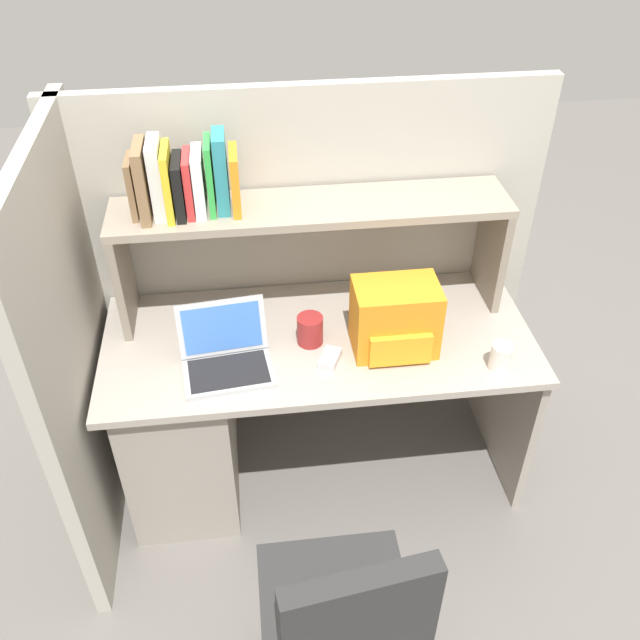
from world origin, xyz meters
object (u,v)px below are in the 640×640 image
backpack (395,319)px  office_chair (341,637)px  computer_mouse (330,359)px  paper_cup (501,357)px  laptop (226,355)px  snack_canister (310,330)px

backpack → office_chair: 1.05m
computer_mouse → office_chair: size_ratio=0.11×
paper_cup → office_chair: 1.06m
laptop → paper_cup: laptop is taller
computer_mouse → paper_cup: size_ratio=1.01×
computer_mouse → office_chair: bearing=-70.0°
backpack → office_chair: bearing=-109.8°
laptop → computer_mouse: (0.37, -0.02, -0.03)m
computer_mouse → paper_cup: 0.60m
laptop → paper_cup: 0.96m
backpack → office_chair: (-0.32, -0.88, -0.46)m
laptop → office_chair: (0.29, -0.85, -0.39)m
laptop → backpack: bearing=3.1°
snack_canister → office_chair: size_ratio=0.12×
backpack → computer_mouse: (-0.24, -0.05, -0.11)m
snack_canister → backpack: bearing=-12.3°
office_chair → backpack: bearing=-117.7°
computer_mouse → paper_cup: bearing=15.2°
computer_mouse → office_chair: (-0.08, -0.83, -0.35)m
paper_cup → snack_canister: 0.68m
paper_cup → snack_canister: (-0.65, 0.22, 0.00)m
computer_mouse → snack_canister: snack_canister is taller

